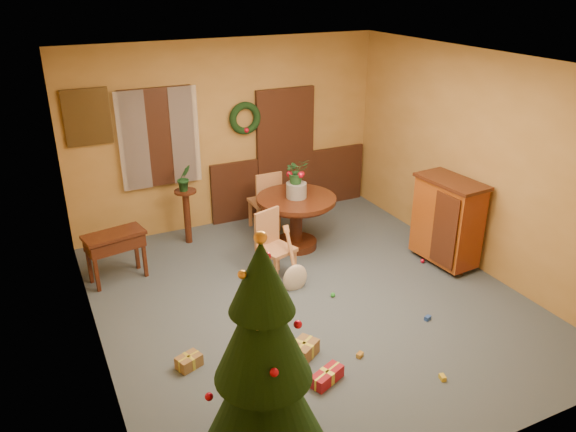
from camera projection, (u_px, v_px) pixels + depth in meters
room_envelope at (243, 154)px, 8.90m from camera, size 5.50×5.50×5.50m
dining_table at (296, 212)px, 8.18m from camera, size 1.16×1.16×0.79m
urn at (296, 190)px, 8.04m from camera, size 0.30×0.30×0.22m
centerpiece_plant at (296, 171)px, 7.92m from camera, size 0.33×0.28×0.36m
chair_near at (273, 243)px, 7.38m from camera, size 0.51×0.51×0.94m
chair_far at (266, 199)px, 8.73m from camera, size 0.43×0.43×0.98m
guitar at (295, 262)px, 7.12m from camera, size 0.41×0.56×0.78m
plant_stand at (187, 210)px, 8.33m from camera, size 0.33×0.33×0.84m
stand_plant at (184, 178)px, 8.13m from camera, size 0.25×0.22×0.39m
christmas_tree at (263, 366)px, 4.28m from camera, size 1.05×1.05×2.16m
writing_desk at (115, 245)px, 7.31m from camera, size 0.82×0.52×0.68m
sideboard at (447, 219)px, 7.68m from camera, size 0.59×1.01×1.24m
gift_a at (304, 349)px, 5.99m from camera, size 0.37×0.35×0.16m
gift_b at (266, 350)px, 5.94m from camera, size 0.30×0.30×0.22m
gift_c at (189, 361)px, 5.82m from camera, size 0.29×0.25×0.14m
gift_d at (327, 377)px, 5.61m from camera, size 0.40×0.28×0.13m
toy_a at (428, 318)px, 6.63m from camera, size 0.09×0.07×0.05m
toy_b at (333, 295)px, 7.09m from camera, size 0.06×0.06×0.06m
toy_c at (442, 377)px, 5.66m from camera, size 0.07×0.09×0.05m
toy_d at (422, 261)px, 7.92m from camera, size 0.06×0.06×0.06m
toy_e at (360, 355)px, 5.99m from camera, size 0.09×0.08×0.05m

